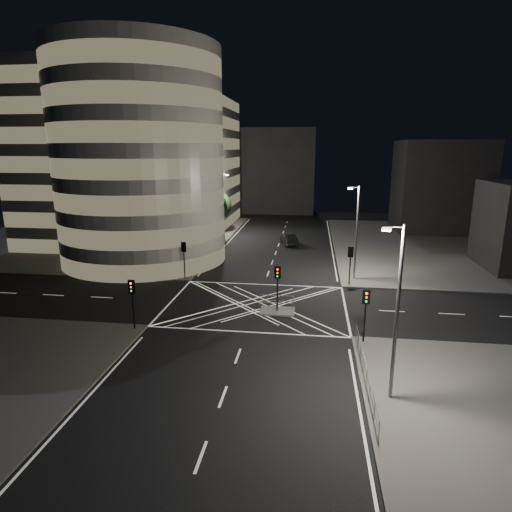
# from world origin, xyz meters

# --- Properties ---
(ground) EXTENTS (120.00, 120.00, 0.00)m
(ground) POSITION_xyz_m (0.00, 0.00, 0.00)
(ground) COLOR black
(ground) RESTS_ON ground
(sidewalk_far_left) EXTENTS (42.00, 42.00, 0.15)m
(sidewalk_far_left) POSITION_xyz_m (-29.00, 27.00, 0.07)
(sidewalk_far_left) COLOR #565250
(sidewalk_far_left) RESTS_ON ground
(sidewalk_far_right) EXTENTS (42.00, 42.00, 0.15)m
(sidewalk_far_right) POSITION_xyz_m (29.00, 27.00, 0.07)
(sidewalk_far_right) COLOR #565250
(sidewalk_far_right) RESTS_ON ground
(central_island) EXTENTS (3.00, 2.00, 0.15)m
(central_island) POSITION_xyz_m (2.00, -1.50, 0.07)
(central_island) COLOR slate
(central_island) RESTS_ON ground
(office_tower_curved) EXTENTS (30.00, 29.00, 27.20)m
(office_tower_curved) POSITION_xyz_m (-20.74, 18.74, 12.65)
(office_tower_curved) COLOR #9A9692
(office_tower_curved) RESTS_ON sidewalk_far_left
(office_block_rear) EXTENTS (24.00, 16.00, 22.00)m
(office_block_rear) POSITION_xyz_m (-22.00, 42.00, 11.15)
(office_block_rear) COLOR #9A9692
(office_block_rear) RESTS_ON sidewalk_far_left
(building_right_far) EXTENTS (14.00, 12.00, 15.00)m
(building_right_far) POSITION_xyz_m (26.00, 40.00, 7.65)
(building_right_far) COLOR black
(building_right_far) RESTS_ON sidewalk_far_right
(building_far_end) EXTENTS (18.00, 8.00, 18.00)m
(building_far_end) POSITION_xyz_m (-4.00, 58.00, 9.00)
(building_far_end) COLOR black
(building_far_end) RESTS_ON ground
(tree_a) EXTENTS (4.39, 4.39, 6.88)m
(tree_a) POSITION_xyz_m (-10.50, 9.00, 4.50)
(tree_a) COLOR black
(tree_a) RESTS_ON sidewalk_far_left
(tree_b) EXTENTS (4.77, 4.77, 7.74)m
(tree_b) POSITION_xyz_m (-10.50, 15.00, 5.14)
(tree_b) COLOR black
(tree_b) RESTS_ON sidewalk_far_left
(tree_c) EXTENTS (4.16, 4.16, 7.20)m
(tree_c) POSITION_xyz_m (-10.50, 21.00, 4.94)
(tree_c) COLOR black
(tree_c) RESTS_ON sidewalk_far_left
(tree_d) EXTENTS (4.84, 4.84, 7.76)m
(tree_d) POSITION_xyz_m (-10.50, 27.00, 5.12)
(tree_d) COLOR black
(tree_d) RESTS_ON sidewalk_far_left
(tree_e) EXTENTS (3.85, 3.85, 6.70)m
(tree_e) POSITION_xyz_m (-10.50, 33.00, 4.62)
(tree_e) COLOR black
(tree_e) RESTS_ON sidewalk_far_left
(traffic_signal_fl) EXTENTS (0.55, 0.22, 4.00)m
(traffic_signal_fl) POSITION_xyz_m (-8.80, 6.80, 2.91)
(traffic_signal_fl) COLOR black
(traffic_signal_fl) RESTS_ON sidewalk_far_left
(traffic_signal_nl) EXTENTS (0.55, 0.22, 4.00)m
(traffic_signal_nl) POSITION_xyz_m (-8.80, -6.80, 2.91)
(traffic_signal_nl) COLOR black
(traffic_signal_nl) RESTS_ON sidewalk_near_left
(traffic_signal_fr) EXTENTS (0.55, 0.22, 4.00)m
(traffic_signal_fr) POSITION_xyz_m (8.80, 6.80, 2.91)
(traffic_signal_fr) COLOR black
(traffic_signal_fr) RESTS_ON sidewalk_far_right
(traffic_signal_nr) EXTENTS (0.55, 0.22, 4.00)m
(traffic_signal_nr) POSITION_xyz_m (8.80, -6.80, 2.91)
(traffic_signal_nr) COLOR black
(traffic_signal_nr) RESTS_ON sidewalk_near_right
(traffic_signal_island) EXTENTS (0.55, 0.22, 4.00)m
(traffic_signal_island) POSITION_xyz_m (2.00, -1.50, 2.91)
(traffic_signal_island) COLOR black
(traffic_signal_island) RESTS_ON central_island
(street_lamp_left_near) EXTENTS (1.25, 0.25, 10.00)m
(street_lamp_left_near) POSITION_xyz_m (-9.44, 12.00, 5.54)
(street_lamp_left_near) COLOR slate
(street_lamp_left_near) RESTS_ON sidewalk_far_left
(street_lamp_left_far) EXTENTS (1.25, 0.25, 10.00)m
(street_lamp_left_far) POSITION_xyz_m (-9.44, 30.00, 5.54)
(street_lamp_left_far) COLOR slate
(street_lamp_left_far) RESTS_ON sidewalk_far_left
(street_lamp_right_far) EXTENTS (1.25, 0.25, 10.00)m
(street_lamp_right_far) POSITION_xyz_m (9.44, 9.00, 5.54)
(street_lamp_right_far) COLOR slate
(street_lamp_right_far) RESTS_ON sidewalk_far_right
(street_lamp_right_near) EXTENTS (1.25, 0.25, 10.00)m
(street_lamp_right_near) POSITION_xyz_m (9.44, -14.00, 5.54)
(street_lamp_right_near) COLOR slate
(street_lamp_right_near) RESTS_ON sidewalk_near_right
(railing_near_right) EXTENTS (0.06, 11.70, 1.10)m
(railing_near_right) POSITION_xyz_m (8.30, -12.15, 0.70)
(railing_near_right) COLOR slate
(railing_near_right) RESTS_ON sidewalk_near_right
(railing_island_south) EXTENTS (2.80, 0.06, 1.10)m
(railing_island_south) POSITION_xyz_m (2.00, -2.40, 0.70)
(railing_island_south) COLOR slate
(railing_island_south) RESTS_ON central_island
(railing_island_north) EXTENTS (2.80, 0.06, 1.10)m
(railing_island_north) POSITION_xyz_m (2.00, -0.60, 0.70)
(railing_island_north) COLOR slate
(railing_island_north) RESTS_ON central_island
(sedan) EXTENTS (3.05, 5.09, 1.58)m
(sedan) POSITION_xyz_m (1.50, 25.32, 0.79)
(sedan) COLOR black
(sedan) RESTS_ON ground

